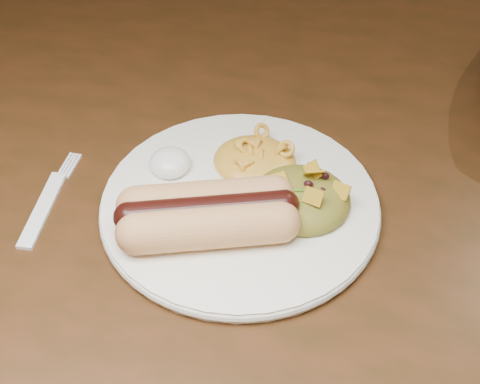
# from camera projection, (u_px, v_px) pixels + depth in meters

# --- Properties ---
(table) EXTENTS (1.60, 0.90, 0.75)m
(table) POSITION_uv_depth(u_px,v_px,m) (194.00, 202.00, 0.78)
(table) COLOR #492411
(table) RESTS_ON floor
(plate) EXTENTS (0.29, 0.29, 0.01)m
(plate) POSITION_uv_depth(u_px,v_px,m) (240.00, 205.00, 0.64)
(plate) COLOR white
(plate) RESTS_ON table
(hotdog) EXTENTS (0.14, 0.11, 0.04)m
(hotdog) POSITION_uv_depth(u_px,v_px,m) (207.00, 213.00, 0.59)
(hotdog) COLOR #F5CC76
(hotdog) RESTS_ON plate
(mac_and_cheese) EXTENTS (0.09, 0.08, 0.03)m
(mac_and_cheese) POSITION_uv_depth(u_px,v_px,m) (255.00, 152.00, 0.66)
(mac_and_cheese) COLOR #FFE545
(mac_and_cheese) RESTS_ON plate
(sour_cream) EXTENTS (0.05, 0.05, 0.03)m
(sour_cream) POSITION_uv_depth(u_px,v_px,m) (170.00, 159.00, 0.66)
(sour_cream) COLOR white
(sour_cream) RESTS_ON plate
(taco_salad) EXTENTS (0.09, 0.09, 0.04)m
(taco_salad) POSITION_uv_depth(u_px,v_px,m) (301.00, 192.00, 0.62)
(taco_salad) COLOR #AE5F27
(taco_salad) RESTS_ON plate
(fork) EXTENTS (0.03, 0.14, 0.00)m
(fork) POSITION_uv_depth(u_px,v_px,m) (43.00, 209.00, 0.64)
(fork) COLOR white
(fork) RESTS_ON table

